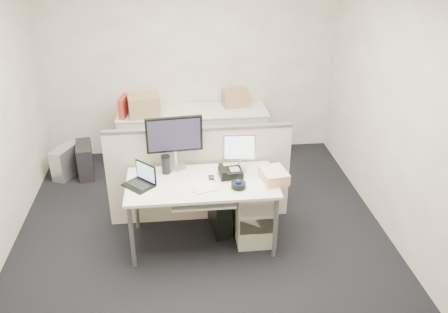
{
  "coord_description": "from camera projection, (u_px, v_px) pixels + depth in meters",
  "views": [
    {
      "loc": [
        -0.22,
        -4.1,
        3.09
      ],
      "look_at": [
        0.24,
        0.15,
        0.92
      ],
      "focal_mm": 38.0,
      "sensor_mm": 36.0,
      "label": 1
    }
  ],
  "objects": [
    {
      "name": "wall_front",
      "position": [
        227.0,
        294.0,
        2.45
      ],
      "size": [
        4.0,
        0.02,
        2.7
      ],
      "primitive_type": "cube",
      "color": "silver",
      "rests_on": "ground"
    },
    {
      "name": "back_counter",
      "position": [
        193.0,
        136.0,
        6.6
      ],
      "size": [
        2.0,
        0.6,
        0.72
      ],
      "primitive_type": "cube",
      "color": "#ACA590",
      "rests_on": "floor"
    },
    {
      "name": "keyboard_tray",
      "position": [
        203.0,
        201.0,
        4.61
      ],
      "size": [
        0.62,
        0.32,
        0.02
      ],
      "primitive_type": "cube",
      "color": "silver",
      "rests_on": "desk"
    },
    {
      "name": "cardboard_box_left",
      "position": [
        144.0,
        106.0,
        6.2
      ],
      "size": [
        0.44,
        0.36,
        0.3
      ],
      "primitive_type": "cube",
      "rotation": [
        0.0,
        0.0,
        0.15
      ],
      "color": "#986F4E",
      "rests_on": "back_counter"
    },
    {
      "name": "pc_tower_spare_dark",
      "position": [
        85.0,
        160.0,
        6.26
      ],
      "size": [
        0.26,
        0.49,
        0.44
      ],
      "primitive_type": "cube",
      "rotation": [
        0.0,
        0.0,
        0.16
      ],
      "color": "black",
      "rests_on": "floor"
    },
    {
      "name": "red_binder",
      "position": [
        124.0,
        107.0,
        6.2
      ],
      "size": [
        0.12,
        0.31,
        0.29
      ],
      "primitive_type": "cube",
      "rotation": [
        0.0,
        0.0,
        -0.18
      ],
      "color": "#A42621",
      "rests_on": "back_counter"
    },
    {
      "name": "monitor_small",
      "position": [
        239.0,
        153.0,
        4.83
      ],
      "size": [
        0.35,
        0.19,
        0.42
      ],
      "primitive_type": "cube",
      "rotation": [
        0.0,
        0.0,
        -0.06
      ],
      "color": "#B7B7BC",
      "rests_on": "desk"
    },
    {
      "name": "sticky_pad",
      "position": [
        198.0,
        191.0,
        4.56
      ],
      "size": [
        0.09,
        0.09,
        0.01
      ],
      "primitive_type": "cube",
      "rotation": [
        0.0,
        0.0,
        -0.37
      ],
      "color": "yellow",
      "rests_on": "desk"
    },
    {
      "name": "cardboard_box_right",
      "position": [
        235.0,
        99.0,
        6.55
      ],
      "size": [
        0.36,
        0.29,
        0.24
      ],
      "primitive_type": "cube",
      "rotation": [
        0.0,
        0.0,
        0.11
      ],
      "color": "#986F4E",
      "rests_on": "back_counter"
    },
    {
      "name": "wall_right",
      "position": [
        404.0,
        116.0,
        4.63
      ],
      "size": [
        0.02,
        4.5,
        2.7
      ],
      "primitive_type": "cube",
      "color": "silver",
      "rests_on": "ground"
    },
    {
      "name": "desk_phone",
      "position": [
        231.0,
        173.0,
        4.81
      ],
      "size": [
        0.25,
        0.21,
        0.07
      ],
      "primitive_type": "cube",
      "rotation": [
        0.0,
        0.0,
        0.1
      ],
      "color": "black",
      "rests_on": "desk"
    },
    {
      "name": "keyboard",
      "position": [
        208.0,
        196.0,
        4.64
      ],
      "size": [
        0.46,
        0.28,
        0.02
      ],
      "primitive_type": "cube",
      "rotation": [
        0.0,
        0.0,
        0.31
      ],
      "color": "black",
      "rests_on": "keyboard_tray"
    },
    {
      "name": "manila_folders",
      "position": [
        274.0,
        175.0,
        4.72
      ],
      "size": [
        0.28,
        0.33,
        0.11
      ],
      "primitive_type": "cube",
      "rotation": [
        0.0,
        0.0,
        0.17
      ],
      "color": "#DABD7E",
      "rests_on": "desk"
    },
    {
      "name": "desk",
      "position": [
        202.0,
        187.0,
        4.75
      ],
      "size": [
        1.5,
        0.75,
        0.73
      ],
      "color": "silver",
      "rests_on": "floor"
    },
    {
      "name": "travel_mug",
      "position": [
        166.0,
        165.0,
        4.84
      ],
      "size": [
        0.11,
        0.11,
        0.18
      ],
      "primitive_type": "cylinder",
      "rotation": [
        0.0,
        0.0,
        -0.39
      ],
      "color": "black",
      "rests_on": "desk"
    },
    {
      "name": "cubicle_partition",
      "position": [
        199.0,
        176.0,
        5.2
      ],
      "size": [
        2.0,
        0.06,
        1.1
      ],
      "primitive_type": "cube",
      "color": "#BBAE95",
      "rests_on": "floor"
    },
    {
      "name": "trackball",
      "position": [
        238.0,
        185.0,
        4.61
      ],
      "size": [
        0.15,
        0.15,
        0.06
      ],
      "primitive_type": "cylinder",
      "rotation": [
        0.0,
        0.0,
        0.02
      ],
      "color": "black",
      "rests_on": "desk"
    },
    {
      "name": "laptop",
      "position": [
        138.0,
        177.0,
        4.6
      ],
      "size": [
        0.35,
        0.35,
        0.21
      ],
      "primitive_type": "cube",
      "rotation": [
        0.0,
        0.0,
        -0.8
      ],
      "color": "black",
      "rests_on": "desk"
    },
    {
      "name": "drawer_pedestal",
      "position": [
        254.0,
        210.0,
        5.0
      ],
      "size": [
        0.4,
        0.55,
        0.65
      ],
      "primitive_type": "cube",
      "color": "#ACA590",
      "rests_on": "floor"
    },
    {
      "name": "wall_back",
      "position": [
        190.0,
        60.0,
        6.44
      ],
      "size": [
        4.0,
        0.02,
        2.7
      ],
      "primitive_type": "cube",
      "color": "silver",
      "rests_on": "ground"
    },
    {
      "name": "cellphone",
      "position": [
        211.0,
        178.0,
        4.77
      ],
      "size": [
        0.06,
        0.11,
        0.01
      ],
      "primitive_type": "cube",
      "rotation": [
        0.0,
        0.0,
        -0.03
      ],
      "color": "black",
      "rests_on": "desk"
    },
    {
      "name": "floor",
      "position": [
        203.0,
        241.0,
        5.06
      ],
      "size": [
        4.0,
        4.5,
        0.01
      ],
      "primitive_type": "cube",
      "color": "black",
      "rests_on": "ground"
    },
    {
      "name": "paper_stack",
      "position": [
        204.0,
        185.0,
        4.65
      ],
      "size": [
        0.29,
        0.33,
        0.01
      ],
      "primitive_type": "cube",
      "rotation": [
        0.0,
        0.0,
        0.25
      ],
      "color": "silver",
      "rests_on": "desk"
    },
    {
      "name": "monitor_main",
      "position": [
        175.0,
        143.0,
        4.85
      ],
      "size": [
        0.59,
        0.27,
        0.58
      ],
      "primitive_type": "cube",
      "rotation": [
        0.0,
        0.0,
        0.09
      ],
      "color": "black",
      "rests_on": "desk"
    },
    {
      "name": "pc_tower_spare_silver",
      "position": [
        66.0,
        162.0,
        6.24
      ],
      "size": [
        0.34,
        0.47,
        0.41
      ],
      "primitive_type": "cube",
      "rotation": [
        0.0,
        0.0,
        -0.42
      ],
      "color": "#B7B7BC",
      "rests_on": "floor"
    },
    {
      "name": "banana",
      "position": [
        228.0,
        174.0,
        4.83
      ],
      "size": [
        0.2,
        0.06,
        0.04
      ],
      "primitive_type": "ellipsoid",
      "rotation": [
        0.0,
        0.0,
        0.04
      ],
      "color": "yellow",
      "rests_on": "desk"
    },
    {
      "name": "pc_tower_desk",
      "position": [
        220.0,
        213.0,
        5.16
      ],
      "size": [
        0.24,
        0.46,
        0.41
      ],
      "primitive_type": "cube",
      "rotation": [
        0.0,
        0.0,
        0.15
      ],
      "color": "black",
      "rests_on": "floor"
    }
  ]
}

